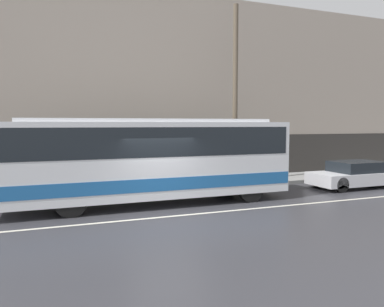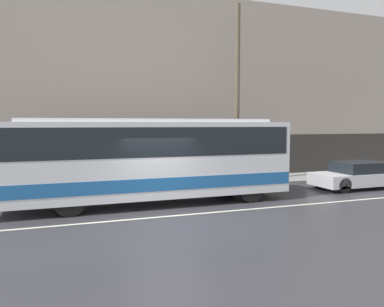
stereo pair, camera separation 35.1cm
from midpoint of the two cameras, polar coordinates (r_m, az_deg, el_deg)
The scene contains 7 objects.
ground_plane at distance 12.24m, azimuth -3.17°, elevation -9.57°, with size 60.00×60.00×0.00m, color #333338.
sidewalk at distance 17.32m, azimuth -8.21°, elevation -5.13°, with size 60.00×2.71×0.17m.
building_facade at distance 18.62m, azimuth -9.30°, elevation 9.42°, with size 60.00×0.35×9.51m.
lane_stripe at distance 12.24m, azimuth -3.17°, elevation -9.56°, with size 54.00×0.14×0.01m.
transit_bus at distance 14.01m, azimuth -5.82°, elevation -0.39°, with size 10.57×2.55×3.17m.
sedan_white_front at distance 19.20m, azimuth 24.86°, elevation -3.03°, with size 4.77×1.81×1.23m.
utility_pole_near at distance 18.26m, azimuth 7.45°, elevation 8.94°, with size 0.24×0.24×8.45m.
Camera 2 is at (-3.18, -11.45, 2.99)m, focal length 35.00 mm.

